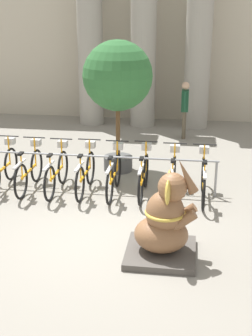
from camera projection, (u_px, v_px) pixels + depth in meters
ground_plane at (94, 234)px, 7.96m from camera, size 60.00×60.00×0.00m
building_facade at (147, 26)px, 14.98m from camera, size 20.00×0.20×6.00m
column_left at (90, 40)px, 14.40m from camera, size 0.98×0.98×5.16m
column_middle at (143, 41)px, 14.18m from camera, size 0.98×0.98×5.16m
column_right at (199, 42)px, 13.96m from camera, size 0.98×0.98×5.16m
bike_rack at (101, 162)px, 9.61m from camera, size 4.79×0.05×0.77m
bicycle_0 at (3, 168)px, 9.86m from camera, size 0.48×1.70×1.03m
bicycle_1 at (29, 170)px, 9.75m from camera, size 0.48×1.70×1.03m
bicycle_2 at (57, 172)px, 9.65m from camera, size 0.48×1.70×1.03m
bicycle_3 at (86, 173)px, 9.61m from camera, size 0.48×1.70×1.03m
bicycle_4 at (114, 175)px, 9.50m from camera, size 0.48×1.70×1.03m
bicycle_5 at (144, 175)px, 9.47m from camera, size 0.48×1.70×1.03m
bicycle_6 at (173, 178)px, 9.34m from camera, size 0.48×1.70×1.03m
bicycle_7 at (203, 179)px, 9.26m from camera, size 0.48×1.70×1.03m
elephant_statue at (164, 224)px, 7.09m from camera, size 1.08×1.08×1.62m
person_pedestrian at (185, 105)px, 13.29m from camera, size 0.22×0.47×1.63m
potted_tree at (118, 79)px, 10.30m from camera, size 1.56×1.56×2.98m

